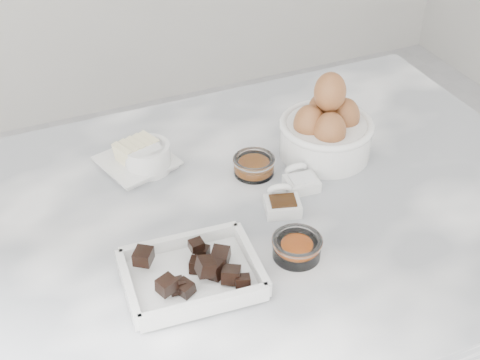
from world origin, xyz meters
The scene contains 9 objects.
marble_slab centered at (0.00, 0.00, 0.92)m, with size 1.20×0.80×0.04m, color white.
chocolate_dish centered at (-0.13, -0.13, 0.96)m, with size 0.22×0.17×0.05m.
butter_plate centered at (-0.12, 0.20, 0.96)m, with size 0.16×0.16×0.05m.
sugar_ramekin centered at (-0.10, 0.18, 0.97)m, with size 0.09×0.09×0.05m.
egg_bowl centered at (0.23, 0.09, 1.00)m, with size 0.18×0.18×0.17m.
honey_bowl centered at (0.07, 0.09, 0.96)m, with size 0.08×0.08×0.03m.
zest_bowl centered at (0.04, -0.14, 0.96)m, with size 0.08×0.08×0.04m.
vanilla_spoon centered at (0.07, -0.03, 0.96)m, with size 0.07×0.09×0.05m.
salt_spoon centered at (0.13, 0.02, 0.95)m, with size 0.06×0.08×0.04m.
Camera 1 is at (-0.35, -0.82, 1.68)m, focal length 50.00 mm.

